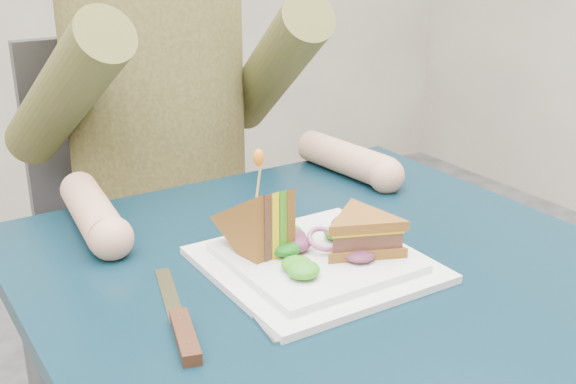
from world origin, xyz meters
TOP-DOWN VIEW (x-y plane):
  - table at (0.00, 0.00)m, footprint 0.75×0.75m
  - chair at (0.00, 0.66)m, footprint 0.42×0.40m
  - diner at (-0.00, 0.55)m, footprint 0.54×0.59m
  - plate at (-0.02, 0.01)m, footprint 0.26×0.26m
  - sandwich_flat at (0.03, -0.02)m, footprint 0.15×0.15m
  - sandwich_upright at (-0.08, 0.05)m, footprint 0.08×0.13m
  - fork at (-0.14, -0.04)m, footprint 0.04×0.18m
  - knife at (-0.23, -0.04)m, footprint 0.07×0.22m
  - toothpick at (-0.08, 0.05)m, footprint 0.01×0.01m
  - toothpick_frill at (-0.08, 0.05)m, footprint 0.01×0.01m
  - lettuce_spill at (-0.02, 0.02)m, footprint 0.15×0.13m
  - onion_ring at (-0.01, 0.01)m, footprint 0.04×0.04m

SIDE VIEW (x-z plane):
  - chair at x=0.00m, z-range 0.08..1.01m
  - table at x=0.00m, z-range 0.29..1.02m
  - fork at x=-0.14m, z-range 0.73..0.74m
  - knife at x=-0.23m, z-range 0.73..0.74m
  - plate at x=-0.02m, z-range 0.73..0.75m
  - lettuce_spill at x=-0.02m, z-range 0.75..0.77m
  - onion_ring at x=-0.01m, z-range 0.75..0.78m
  - sandwich_flat at x=0.03m, z-range 0.75..0.80m
  - sandwich_upright at x=-0.08m, z-range 0.72..0.85m
  - toothpick at x=-0.08m, z-range 0.82..0.88m
  - toothpick_frill at x=-0.08m, z-range 0.87..0.89m
  - diner at x=0.00m, z-range 0.54..1.29m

